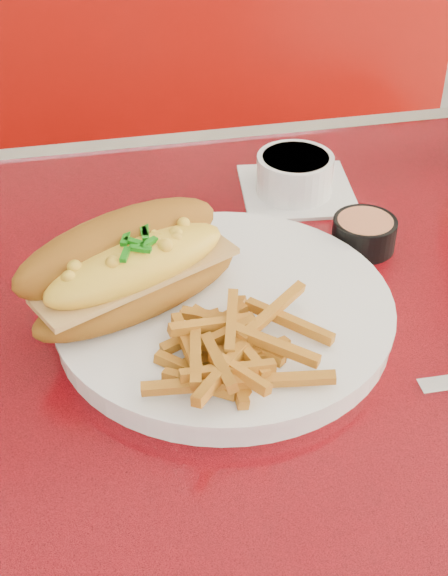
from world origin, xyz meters
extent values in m
cube|color=red|center=(0.00, 0.00, 0.75)|extent=(1.20, 0.80, 0.04)
cube|color=white|center=(0.00, 0.40, 0.75)|extent=(1.22, 0.03, 0.04)
cube|color=#9B100A|center=(0.00, 0.78, 0.23)|extent=(1.20, 0.50, 0.45)
cube|color=#9B100A|center=(0.00, 1.00, 0.68)|extent=(1.20, 0.08, 0.45)
cylinder|color=white|center=(-0.08, 0.02, 0.78)|extent=(0.38, 0.38, 0.02)
cylinder|color=white|center=(-0.08, 0.02, 0.79)|extent=(0.39, 0.39, 0.00)
ellipsoid|color=#955B18|center=(-0.15, 0.03, 0.81)|extent=(0.22, 0.15, 0.04)
cube|color=tan|center=(-0.15, 0.03, 0.83)|extent=(0.19, 0.13, 0.01)
ellipsoid|color=yellow|center=(-0.15, 0.03, 0.84)|extent=(0.19, 0.13, 0.04)
ellipsoid|color=#955B18|center=(-0.17, 0.06, 0.84)|extent=(0.22, 0.16, 0.08)
cube|color=silver|center=(-0.03, -0.04, 0.79)|extent=(0.04, 0.12, 0.00)
cube|color=silver|center=(-0.02, 0.03, 0.79)|extent=(0.02, 0.03, 0.00)
cylinder|color=white|center=(0.05, 0.23, 0.79)|extent=(0.09, 0.09, 0.05)
cylinder|color=black|center=(0.05, 0.23, 0.82)|extent=(0.08, 0.08, 0.01)
cylinder|color=black|center=(-0.17, 0.11, 0.78)|extent=(0.06, 0.06, 0.03)
cylinder|color=#CD754A|center=(-0.17, 0.11, 0.79)|extent=(0.06, 0.06, 0.01)
cylinder|color=black|center=(0.09, 0.11, 0.79)|extent=(0.09, 0.09, 0.03)
cylinder|color=#CD754A|center=(0.09, 0.11, 0.80)|extent=(0.08, 0.08, 0.01)
cube|color=white|center=(0.05, 0.24, 0.77)|extent=(0.14, 0.14, 0.00)
camera|label=1|loc=(-0.20, -0.54, 1.24)|focal=50.00mm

